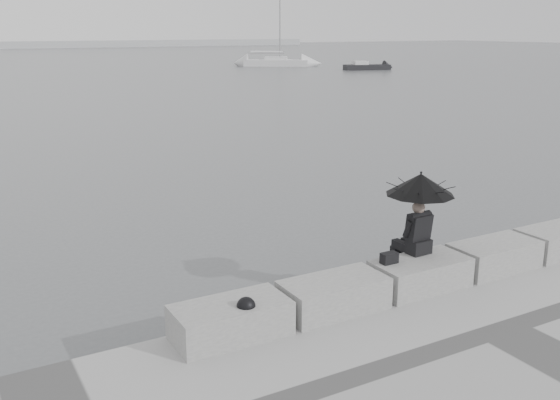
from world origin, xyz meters
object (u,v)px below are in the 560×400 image
sailboat_right (276,62)px  seated_person (420,195)px  mooring_bollard (246,322)px  small_motorboat (367,67)px

sailboat_right → seated_person: bearing=-84.5°
seated_person → mooring_bollard: bearing=-174.8°
small_motorboat → seated_person: bearing=-109.4°
seated_person → small_motorboat: seated_person is taller
mooring_bollard → sailboat_right: (35.55, 63.16, -0.24)m
seated_person → mooring_bollard: seated_person is taller
sailboat_right → small_motorboat: sailboat_right is taller
mooring_bollard → small_motorboat: mooring_bollard is taller
seated_person → small_motorboat: (37.78, 51.32, -1.68)m
seated_person → small_motorboat: 63.75m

